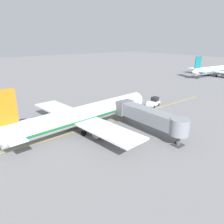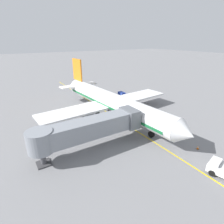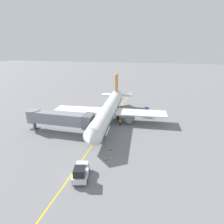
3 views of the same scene
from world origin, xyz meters
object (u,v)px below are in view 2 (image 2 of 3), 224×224
parked_airliner (111,102)px  safety_cone_nose_right (198,147)px  safety_cone_nose_left (179,137)px  baggage_cart_second_in_train (122,94)px  ground_crew_wing_walker (129,111)px  baggage_cart_front (127,97)px  jet_bridge (89,129)px  baggage_tug_lead (116,99)px

parked_airliner → safety_cone_nose_right: parked_airliner is taller
safety_cone_nose_left → safety_cone_nose_right: 3.53m
parked_airliner → baggage_cart_second_in_train: bearing=-134.7°
baggage_cart_second_in_train → ground_crew_wing_walker: (5.71, 11.25, 0.00)m
ground_crew_wing_walker → safety_cone_nose_left: (-0.89, 12.38, -0.66)m
parked_airliner → safety_cone_nose_right: (-4.40, 17.81, -2.90)m
baggage_cart_front → ground_crew_wing_walker: bearing=56.3°
ground_crew_wing_walker → safety_cone_nose_right: 15.95m
ground_crew_wing_walker → safety_cone_nose_right: ground_crew_wing_walker is taller
jet_bridge → baggage_tug_lead: jet_bridge is taller
baggage_tug_lead → baggage_cart_second_in_train: baggage_tug_lead is taller
baggage_cart_second_in_train → safety_cone_nose_left: size_ratio=4.92×
parked_airliner → jet_bridge: size_ratio=2.24×
jet_bridge → baggage_cart_second_in_train: jet_bridge is taller
baggage_cart_second_in_train → safety_cone_nose_right: size_ratio=4.92×
safety_cone_nose_left → baggage_tug_lead: bearing=-94.4°
baggage_cart_front → safety_cone_nose_right: 24.64m
baggage_tug_lead → safety_cone_nose_left: baggage_tug_lead is taller
baggage_cart_front → ground_crew_wing_walker: size_ratio=1.72×
baggage_cart_second_in_train → safety_cone_nose_right: bearing=79.9°
parked_airliner → baggage_cart_front: (-9.04, -6.38, -2.24)m
baggage_cart_second_in_train → safety_cone_nose_right: baggage_cart_second_in_train is taller
baggage_cart_front → safety_cone_nose_left: baggage_cart_front is taller
jet_bridge → baggage_cart_front: (-18.41, -15.59, -2.51)m
parked_airliner → baggage_cart_second_in_train: parked_airliner is taller
safety_cone_nose_left → baggage_cart_second_in_train: bearing=-101.5°
jet_bridge → ground_crew_wing_walker: size_ratio=9.86×
parked_airliner → jet_bridge: (9.37, 9.21, 0.27)m
parked_airliner → baggage_cart_second_in_train: size_ratio=12.86×
baggage_cart_second_in_train → ground_crew_wing_walker: size_ratio=1.72×
parked_airliner → safety_cone_nose_left: parked_airliner is taller
parked_airliner → baggage_cart_second_in_train: 13.33m
jet_bridge → safety_cone_nose_right: (-13.77, 8.60, -3.17)m
baggage_cart_front → baggage_cart_second_in_train: same height
parked_airliner → ground_crew_wing_walker: parked_airliner is taller
safety_cone_nose_left → ground_crew_wing_walker: bearing=-85.9°
baggage_cart_second_in_train → safety_cone_nose_left: bearing=78.5°
safety_cone_nose_right → safety_cone_nose_left: bearing=-90.2°
parked_airliner → safety_cone_nose_right: bearing=103.9°
jet_bridge → baggage_tug_lead: 22.74m
jet_bridge → safety_cone_nose_left: bearing=159.8°
baggage_tug_lead → baggage_cart_front: 3.10m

